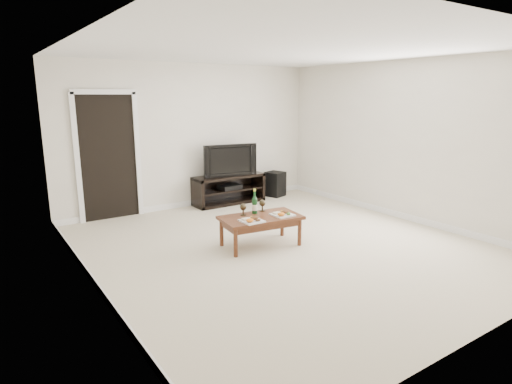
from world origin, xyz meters
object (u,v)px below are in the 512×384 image
object	(u,v)px
media_console	(229,189)
subwoofer	(275,184)
coffee_table	(261,231)
television	(229,160)

from	to	relation	value
media_console	subwoofer	distance (m)	1.10
subwoofer	coffee_table	size ratio (longest dim) A/B	0.46
subwoofer	coffee_table	xyz separation A→B (m)	(-1.95, -2.29, -0.04)
coffee_table	media_console	bearing A→B (deg)	69.64
television	media_console	bearing A→B (deg)	0.00
coffee_table	television	bearing A→B (deg)	69.64
media_console	subwoofer	bearing A→B (deg)	-0.12
media_console	television	bearing A→B (deg)	0.00
television	coffee_table	xyz separation A→B (m)	(-0.85, -2.29, -0.64)
media_console	coffee_table	bearing A→B (deg)	-110.36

